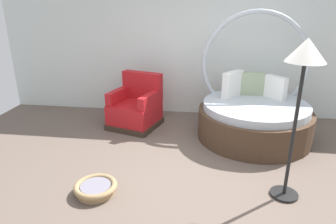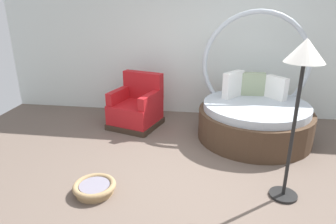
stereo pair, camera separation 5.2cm
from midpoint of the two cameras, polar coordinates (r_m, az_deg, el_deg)
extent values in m
cube|color=#66564C|center=(4.02, 5.61, -12.43)|extent=(8.00, 8.00, 0.02)
cube|color=silver|center=(5.92, 7.42, 13.20)|extent=(8.00, 0.12, 2.88)
cylinder|color=#473323|center=(5.18, 16.22, -2.21)|extent=(1.83, 1.83, 0.49)
cylinder|color=#B2BCC6|center=(5.07, 16.56, 0.97)|extent=(1.68, 1.68, 0.12)
torus|color=#B2BCC6|center=(5.41, 16.49, 8.54)|extent=(1.81, 0.08, 1.81)
cube|color=white|center=(5.35, 20.08, 4.33)|extent=(0.34, 0.36, 0.38)
cube|color=#93A37F|center=(5.43, 16.00, 5.12)|extent=(0.40, 0.14, 0.39)
cube|color=white|center=(5.23, 12.47, 5.11)|extent=(0.37, 0.42, 0.44)
cube|color=#38281E|center=(5.54, -5.85, -2.16)|extent=(1.00, 1.00, 0.10)
cube|color=red|center=(5.46, -5.93, -0.02)|extent=(0.95, 0.95, 0.34)
cube|color=red|center=(5.58, -4.45, 5.03)|extent=(0.77, 0.37, 0.50)
cube|color=red|center=(5.53, -8.89, 3.19)|extent=(0.31, 0.69, 0.22)
cube|color=red|center=(5.22, -3.02, 2.34)|extent=(0.31, 0.69, 0.22)
cylinder|color=#9E7F56|center=(3.81, -13.25, -14.24)|extent=(0.44, 0.44, 0.06)
torus|color=#9E7F56|center=(3.78, -13.33, -13.43)|extent=(0.51, 0.51, 0.07)
cylinder|color=gray|center=(3.78, -13.32, -13.55)|extent=(0.36, 0.36, 0.05)
cylinder|color=black|center=(3.92, 21.27, -14.37)|extent=(0.32, 0.32, 0.03)
cylinder|color=black|center=(3.55, 22.88, -3.77)|extent=(0.04, 0.04, 1.55)
cone|color=silver|center=(3.32, 25.01, 10.52)|extent=(0.40, 0.40, 0.24)
camera|label=1|loc=(0.03, -89.68, 0.12)|focal=32.27mm
camera|label=2|loc=(0.03, 90.32, -0.12)|focal=32.27mm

